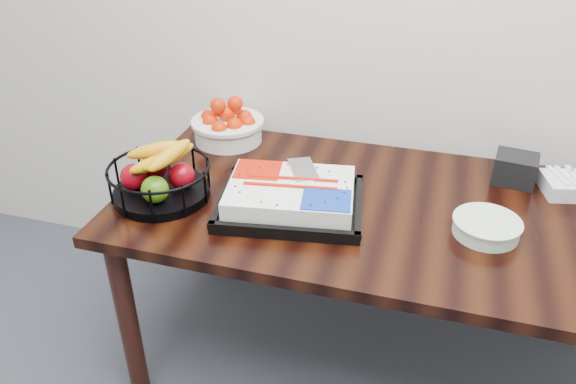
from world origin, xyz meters
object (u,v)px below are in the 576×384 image
(plate_stack, at_px, (486,227))
(table, at_px, (384,227))
(napkin_box, at_px, (515,169))
(tangerine_bowl, at_px, (228,122))
(fruit_basket, at_px, (160,177))
(cake_tray, at_px, (291,197))

(plate_stack, bearing_deg, table, 166.10)
(napkin_box, bearing_deg, tangerine_bowl, 178.47)
(table, xyz_separation_m, napkin_box, (0.41, 0.29, 0.14))
(table, xyz_separation_m, plate_stack, (0.31, -0.08, 0.11))
(fruit_basket, bearing_deg, table, 11.88)
(tangerine_bowl, relative_size, plate_stack, 1.40)
(table, distance_m, fruit_basket, 0.78)
(plate_stack, distance_m, napkin_box, 0.38)
(tangerine_bowl, height_order, plate_stack, tangerine_bowl)
(tangerine_bowl, bearing_deg, plate_stack, -21.59)
(tangerine_bowl, height_order, fruit_basket, tangerine_bowl)
(table, relative_size, tangerine_bowl, 6.18)
(tangerine_bowl, height_order, napkin_box, tangerine_bowl)
(cake_tray, relative_size, fruit_basket, 1.50)
(tangerine_bowl, distance_m, plate_stack, 1.08)
(cake_tray, bearing_deg, plate_stack, 2.38)
(cake_tray, bearing_deg, tangerine_bowl, 132.37)
(cake_tray, xyz_separation_m, fruit_basket, (-0.44, -0.05, 0.03))
(table, relative_size, cake_tray, 3.49)
(tangerine_bowl, xyz_separation_m, napkin_box, (1.10, -0.03, -0.03))
(table, xyz_separation_m, cake_tray, (-0.30, -0.10, 0.13))
(fruit_basket, xyz_separation_m, napkin_box, (1.15, 0.45, -0.02))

